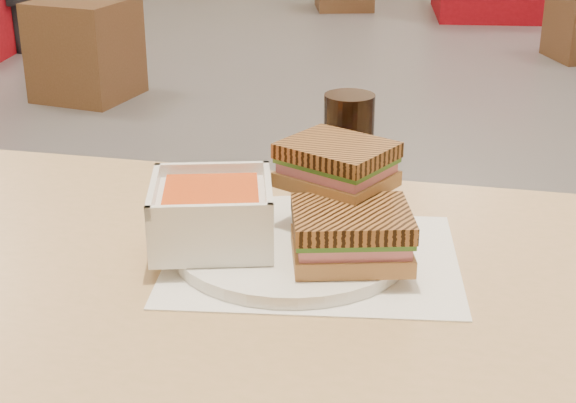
# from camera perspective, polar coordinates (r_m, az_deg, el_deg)

# --- Properties ---
(main_table) EXTENTS (1.24, 0.78, 0.75)m
(main_table) POSITION_cam_1_polar(r_m,az_deg,el_deg) (0.95, 1.51, -12.35)
(main_table) COLOR tan
(main_table) RESTS_ON ground
(tray_liner) EXTENTS (0.34, 0.28, 0.00)m
(tray_liner) POSITION_cam_1_polar(r_m,az_deg,el_deg) (0.96, 1.62, -3.85)
(tray_liner) COLOR white
(tray_liner) RESTS_ON main_table
(plate) EXTENTS (0.27, 0.27, 0.01)m
(plate) POSITION_cam_1_polar(r_m,az_deg,el_deg) (0.97, 0.22, -3.01)
(plate) COLOR white
(plate) RESTS_ON tray_liner
(soup_bowl) EXTENTS (0.16, 0.16, 0.07)m
(soup_bowl) POSITION_cam_1_polar(r_m,az_deg,el_deg) (0.96, -5.12, -0.95)
(soup_bowl) COLOR white
(soup_bowl) RESTS_ON plate
(panini_lower) EXTENTS (0.14, 0.13, 0.06)m
(panini_lower) POSITION_cam_1_polar(r_m,az_deg,el_deg) (0.92, 4.26, -2.21)
(panini_lower) COLOR #BF804B
(panini_lower) RESTS_ON plate
(panini_upper) EXTENTS (0.15, 0.14, 0.05)m
(panini_upper) POSITION_cam_1_polar(r_m,az_deg,el_deg) (0.98, 3.30, 2.48)
(panini_upper) COLOR #BF804B
(panini_upper) RESTS_ON panini_lower
(cola_glass) EXTENTS (0.07, 0.07, 0.14)m
(cola_glass) POSITION_cam_1_polar(r_m,az_deg,el_deg) (1.11, 4.06, 3.69)
(cola_glass) COLOR black
(cola_glass) RESTS_ON main_table
(bg_chair_0r) EXTENTS (0.52, 0.52, 0.49)m
(bg_chair_0r) POSITION_cam_1_polar(r_m,az_deg,el_deg) (4.43, -13.41, 9.89)
(bg_chair_0r) COLOR brown
(bg_chair_0r) RESTS_ON ground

